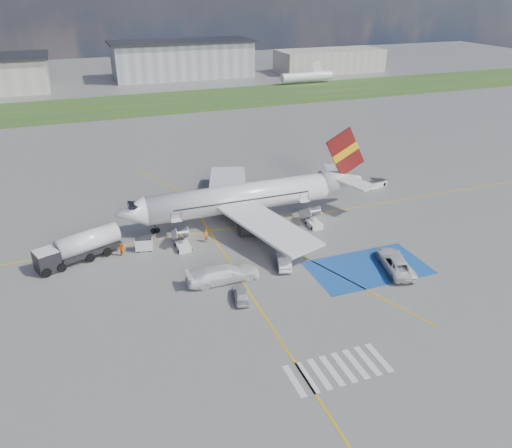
% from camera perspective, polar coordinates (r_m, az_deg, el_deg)
% --- Properties ---
extents(ground, '(400.00, 400.00, 0.00)m').
position_cam_1_polar(ground, '(59.73, 2.47, -4.91)').
color(ground, '#60605E').
rests_on(ground, ground).
extents(grass_strip, '(400.00, 30.00, 0.01)m').
position_cam_1_polar(grass_strip, '(146.79, -12.45, 13.25)').
color(grass_strip, '#2D4C1E').
rests_on(grass_strip, ground).
extents(taxiway_line_main, '(120.00, 0.20, 0.01)m').
position_cam_1_polar(taxiway_line_main, '(69.59, -1.36, -0.18)').
color(taxiway_line_main, gold).
rests_on(taxiway_line_main, ground).
extents(taxiway_line_cross, '(0.20, 60.00, 0.01)m').
position_cam_1_polar(taxiway_line_cross, '(50.45, 1.61, -11.37)').
color(taxiway_line_cross, gold).
rests_on(taxiway_line_cross, ground).
extents(taxiway_line_diag, '(20.71, 56.45, 0.01)m').
position_cam_1_polar(taxiway_line_diag, '(69.59, -1.36, -0.18)').
color(taxiway_line_diag, gold).
rests_on(taxiway_line_diag, ground).
extents(staging_box, '(14.00, 8.00, 0.01)m').
position_cam_1_polar(staging_box, '(60.94, 12.68, -4.90)').
color(staging_box, '#184794').
rests_on(staging_box, ground).
extents(crosswalk, '(9.00, 4.00, 0.01)m').
position_cam_1_polar(crosswalk, '(46.09, 9.35, -16.02)').
color(crosswalk, silver).
rests_on(crosswalk, ground).
extents(terminal_centre, '(48.00, 18.00, 12.00)m').
position_cam_1_polar(terminal_centre, '(188.16, -8.39, 18.08)').
color(terminal_centre, gray).
rests_on(terminal_centre, ground).
extents(terminal_east, '(40.00, 16.00, 8.00)m').
position_cam_1_polar(terminal_east, '(201.18, 8.37, 18.00)').
color(terminal_east, '#9F9689').
rests_on(terminal_east, ground).
extents(airliner, '(36.81, 32.95, 11.92)m').
position_cam_1_polar(airliner, '(70.36, -0.77, 3.16)').
color(airliner, silver).
rests_on(airliner, ground).
extents(airstairs_fwd, '(1.90, 5.20, 3.60)m').
position_cam_1_polar(airstairs_fwd, '(64.25, -8.41, -2.19)').
color(airstairs_fwd, silver).
rests_on(airstairs_fwd, ground).
extents(airstairs_aft, '(1.90, 5.20, 3.60)m').
position_cam_1_polar(airstairs_aft, '(69.82, 6.52, 0.31)').
color(airstairs_aft, silver).
rests_on(airstairs_aft, ground).
extents(fuel_tanker, '(10.44, 6.08, 3.47)m').
position_cam_1_polar(fuel_tanker, '(64.11, -19.57, -2.74)').
color(fuel_tanker, black).
rests_on(fuel_tanker, ground).
extents(gpu_cart, '(2.35, 1.79, 1.75)m').
position_cam_1_polar(gpu_cart, '(64.44, -12.66, -2.32)').
color(gpu_cart, silver).
rests_on(gpu_cart, ground).
extents(belt_loader, '(5.36, 3.07, 1.55)m').
position_cam_1_polar(belt_loader, '(85.13, 13.33, 4.39)').
color(belt_loader, silver).
rests_on(belt_loader, ground).
extents(car_silver_a, '(2.26, 4.11, 1.32)m').
position_cam_1_polar(car_silver_a, '(53.60, -1.74, -8.02)').
color(car_silver_a, '#B5B7BC').
rests_on(car_silver_a, ground).
extents(car_silver_b, '(2.79, 4.67, 1.45)m').
position_cam_1_polar(car_silver_b, '(59.52, 3.19, -4.23)').
color(car_silver_b, '#BBBEC2').
rests_on(car_silver_b, ground).
extents(van_white_a, '(4.21, 6.47, 2.23)m').
position_cam_1_polar(van_white_a, '(61.00, 15.66, -4.03)').
color(van_white_a, silver).
rests_on(van_white_a, ground).
extents(van_white_b, '(6.35, 2.58, 2.49)m').
position_cam_1_polar(van_white_b, '(56.47, -3.76, -5.44)').
color(van_white_b, white).
rests_on(van_white_b, ground).
extents(crew_fwd, '(0.74, 0.62, 1.74)m').
position_cam_1_polar(crew_fwd, '(65.21, -5.68, -1.34)').
color(crew_fwd, orange).
rests_on(crew_fwd, ground).
extents(crew_nose, '(1.06, 1.07, 1.74)m').
position_cam_1_polar(crew_nose, '(63.71, -15.13, -2.87)').
color(crew_nose, orange).
rests_on(crew_nose, ground).
extents(crew_aft, '(1.01, 1.16, 1.87)m').
position_cam_1_polar(crew_aft, '(65.40, 4.11, -1.12)').
color(crew_aft, '#DC530B').
rests_on(crew_aft, ground).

